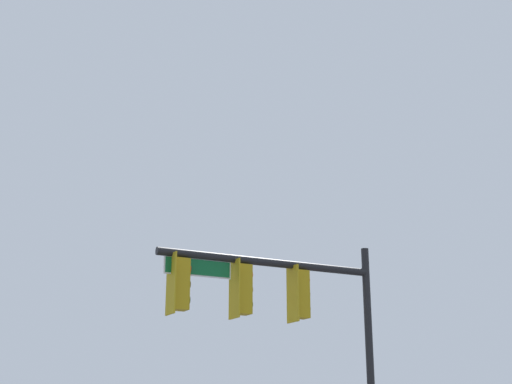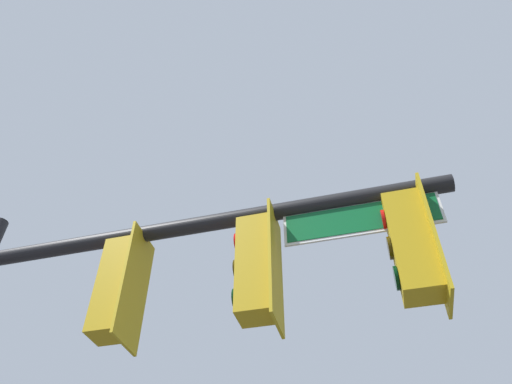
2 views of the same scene
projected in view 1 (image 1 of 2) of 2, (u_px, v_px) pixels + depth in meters
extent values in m
cylinder|color=black|center=(370.00, 363.00, 16.78)|extent=(0.18, 0.18, 5.53)
cylinder|color=black|center=(269.00, 263.00, 16.25)|extent=(5.40, 0.27, 0.18)
cube|color=gold|center=(293.00, 294.00, 16.32)|extent=(0.04, 0.52, 1.30)
cube|color=#B79314|center=(300.00, 294.00, 16.40)|extent=(0.37, 0.33, 1.10)
cylinder|color=#B79314|center=(299.00, 268.00, 16.58)|extent=(0.04, 0.04, 0.12)
cylinder|color=red|center=(307.00, 281.00, 16.59)|extent=(0.03, 0.22, 0.22)
cylinder|color=#392D05|center=(307.00, 295.00, 16.49)|extent=(0.03, 0.22, 0.22)
cylinder|color=black|center=(308.00, 309.00, 16.39)|extent=(0.03, 0.22, 0.22)
cube|color=gold|center=(234.00, 289.00, 15.67)|extent=(0.04, 0.52, 1.30)
cube|color=#B79314|center=(242.00, 289.00, 15.75)|extent=(0.37, 0.33, 1.10)
cylinder|color=#B79314|center=(242.00, 262.00, 15.93)|extent=(0.04, 0.04, 0.12)
cylinder|color=red|center=(250.00, 275.00, 15.94)|extent=(0.03, 0.22, 0.22)
cylinder|color=#392D05|center=(250.00, 290.00, 15.84)|extent=(0.03, 0.22, 0.22)
cylinder|color=black|center=(250.00, 305.00, 15.74)|extent=(0.03, 0.22, 0.22)
cube|color=gold|center=(171.00, 283.00, 15.02)|extent=(0.04, 0.52, 1.30)
cube|color=#B79314|center=(180.00, 284.00, 15.10)|extent=(0.37, 0.33, 1.10)
cylinder|color=#B79314|center=(180.00, 256.00, 15.28)|extent=(0.04, 0.04, 0.12)
cylinder|color=red|center=(189.00, 270.00, 15.29)|extent=(0.03, 0.22, 0.22)
cylinder|color=#392D05|center=(188.00, 285.00, 15.19)|extent=(0.03, 0.22, 0.22)
cylinder|color=black|center=(188.00, 300.00, 15.09)|extent=(0.03, 0.22, 0.22)
cube|color=#0F602D|center=(198.00, 267.00, 15.40)|extent=(1.50, 0.06, 0.34)
cube|color=white|center=(198.00, 267.00, 15.40)|extent=(1.56, 0.05, 0.40)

